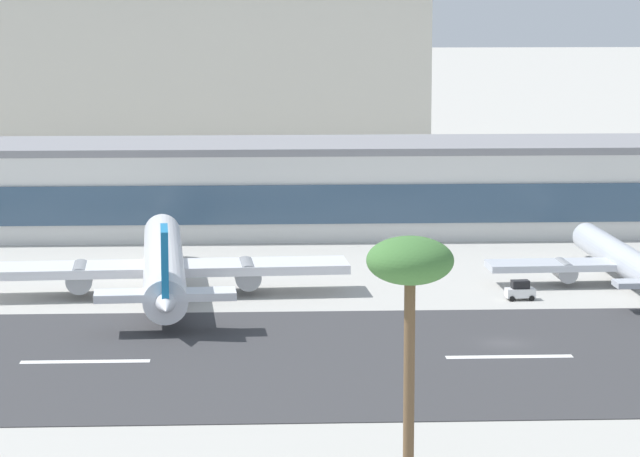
{
  "coord_description": "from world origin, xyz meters",
  "views": [
    {
      "loc": [
        -25.23,
        -149.01,
        34.95
      ],
      "look_at": [
        -16.27,
        36.36,
        5.85
      ],
      "focal_mm": 88.47,
      "sensor_mm": 36.0,
      "label": 1
    }
  ],
  "objects_px": {
    "distant_hotel_block": "(150,71)",
    "airliner_black_tail_gate_1": "(627,263)",
    "palm_tree_2": "(410,268)",
    "terminal_building": "(365,186)",
    "airliner_blue_tail_gate_0": "(164,267)",
    "service_baggage_tug_0": "(520,291)"
  },
  "relations": [
    {
      "from": "distant_hotel_block",
      "to": "airliner_black_tail_gate_1",
      "type": "height_order",
      "value": "distant_hotel_block"
    },
    {
      "from": "palm_tree_2",
      "to": "distant_hotel_block",
      "type": "bearing_deg",
      "value": 98.2
    },
    {
      "from": "terminal_building",
      "to": "airliner_blue_tail_gate_0",
      "type": "distance_m",
      "value": 52.97
    },
    {
      "from": "airliner_black_tail_gate_1",
      "to": "terminal_building",
      "type": "bearing_deg",
      "value": 31.05
    },
    {
      "from": "airliner_black_tail_gate_1",
      "to": "palm_tree_2",
      "type": "distance_m",
      "value": 78.96
    },
    {
      "from": "terminal_building",
      "to": "airliner_black_tail_gate_1",
      "type": "bearing_deg",
      "value": -56.87
    },
    {
      "from": "airliner_blue_tail_gate_0",
      "to": "terminal_building",
      "type": "bearing_deg",
      "value": -32.9
    },
    {
      "from": "distant_hotel_block",
      "to": "airliner_black_tail_gate_1",
      "type": "distance_m",
      "value": 152.79
    },
    {
      "from": "service_baggage_tug_0",
      "to": "palm_tree_2",
      "type": "xyz_separation_m",
      "value": [
        -19.04,
        -62.99,
        14.17
      ]
    },
    {
      "from": "airliner_black_tail_gate_1",
      "to": "palm_tree_2",
      "type": "relative_size",
      "value": 2.3
    },
    {
      "from": "terminal_building",
      "to": "service_baggage_tug_0",
      "type": "distance_m",
      "value": 51.69
    },
    {
      "from": "airliner_blue_tail_gate_0",
      "to": "airliner_black_tail_gate_1",
      "type": "distance_m",
      "value": 53.65
    },
    {
      "from": "service_baggage_tug_0",
      "to": "palm_tree_2",
      "type": "distance_m",
      "value": 67.31
    },
    {
      "from": "distant_hotel_block",
      "to": "service_baggage_tug_0",
      "type": "relative_size",
      "value": 33.06
    },
    {
      "from": "airliner_black_tail_gate_1",
      "to": "service_baggage_tug_0",
      "type": "height_order",
      "value": "airliner_black_tail_gate_1"
    },
    {
      "from": "terminal_building",
      "to": "palm_tree_2",
      "type": "relative_size",
      "value": 11.55
    },
    {
      "from": "terminal_building",
      "to": "airliner_black_tail_gate_1",
      "type": "distance_m",
      "value": 50.2
    },
    {
      "from": "terminal_building",
      "to": "palm_tree_2",
      "type": "distance_m",
      "value": 113.08
    },
    {
      "from": "distant_hotel_block",
      "to": "airliner_black_tail_gate_1",
      "type": "xyz_separation_m",
      "value": [
        63.05,
        -138.4,
        -14.62
      ]
    },
    {
      "from": "distant_hotel_block",
      "to": "airliner_blue_tail_gate_0",
      "type": "xyz_separation_m",
      "value": [
        9.56,
        -142.45,
        -13.85
      ]
    },
    {
      "from": "airliner_blue_tail_gate_0",
      "to": "airliner_black_tail_gate_1",
      "type": "bearing_deg",
      "value": -88.96
    },
    {
      "from": "distant_hotel_block",
      "to": "palm_tree_2",
      "type": "height_order",
      "value": "distant_hotel_block"
    }
  ]
}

